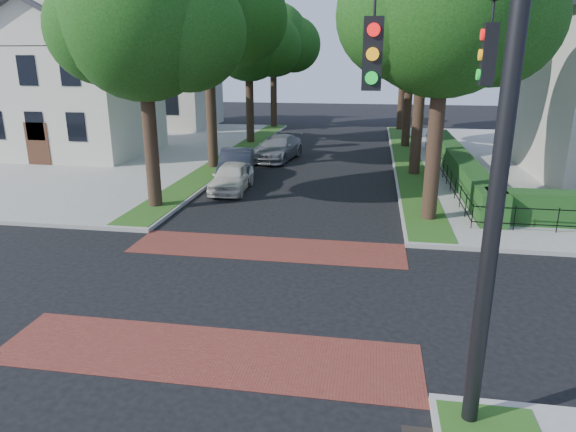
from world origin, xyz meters
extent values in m
plane|color=black|center=(0.00, 0.00, 0.00)|extent=(120.00, 120.00, 0.00)
cube|color=gray|center=(-19.50, 19.00, 0.07)|extent=(30.00, 30.00, 0.15)
cube|color=maroon|center=(0.00, 3.20, 0.01)|extent=(9.00, 2.20, 0.01)
cube|color=maroon|center=(0.00, -3.20, 0.01)|extent=(9.00, 2.20, 0.01)
cube|color=#244F16|center=(5.40, 19.10, 0.16)|extent=(1.60, 29.80, 0.02)
cube|color=#244F16|center=(-5.40, 19.10, 0.16)|extent=(1.60, 29.80, 0.02)
cylinder|color=black|center=(5.50, 7.00, 3.83)|extent=(0.56, 0.56, 7.35)
sphere|color=#15340E|center=(5.50, 7.00, 7.71)|extent=(6.20, 6.20, 6.20)
sphere|color=#15340E|center=(7.21, 7.30, 7.31)|extent=(4.65, 4.65, 4.65)
sphere|color=#15340E|center=(3.95, 6.80, 7.41)|extent=(4.34, 4.34, 4.34)
cylinder|color=black|center=(5.50, 15.00, 4.00)|extent=(0.56, 0.56, 7.70)
sphere|color=#15340E|center=(5.50, 15.00, 8.07)|extent=(6.60, 6.60, 6.60)
sphere|color=#15340E|center=(7.31, 15.30, 7.67)|extent=(4.95, 4.95, 4.95)
sphere|color=#15340E|center=(3.85, 14.80, 7.77)|extent=(4.62, 4.62, 4.62)
sphere|color=#15340E|center=(5.60, 16.65, 8.57)|extent=(4.29, 4.29, 4.29)
cylinder|color=black|center=(5.50, 24.00, 3.47)|extent=(0.56, 0.56, 6.65)
sphere|color=#15340E|center=(5.50, 24.00, 6.99)|extent=(5.80, 5.80, 5.80)
sphere|color=#15340E|center=(7.09, 24.30, 6.59)|extent=(4.35, 4.35, 4.35)
sphere|color=#15340E|center=(4.05, 23.80, 6.69)|extent=(4.06, 4.06, 4.06)
sphere|color=#15340E|center=(5.60, 25.45, 7.49)|extent=(3.77, 3.77, 3.77)
cylinder|color=black|center=(5.50, 33.00, 3.65)|extent=(0.56, 0.56, 7.00)
sphere|color=#15340E|center=(5.50, 33.00, 7.35)|extent=(6.00, 6.00, 6.00)
sphere|color=#15340E|center=(7.15, 33.30, 6.95)|extent=(4.50, 4.50, 4.50)
sphere|color=#15340E|center=(4.00, 32.80, 7.05)|extent=(4.20, 4.20, 4.20)
sphere|color=#15340E|center=(5.60, 34.50, 7.85)|extent=(3.90, 3.90, 3.90)
cylinder|color=black|center=(-5.50, 7.00, 3.65)|extent=(0.56, 0.56, 7.00)
sphere|color=#15340E|center=(-5.50, 7.00, 7.35)|extent=(6.00, 6.00, 6.00)
sphere|color=#15340E|center=(-3.85, 7.30, 6.95)|extent=(4.50, 4.50, 4.50)
sphere|color=#15340E|center=(-7.00, 6.80, 7.05)|extent=(4.20, 4.20, 4.20)
sphere|color=#15340E|center=(-5.40, 8.50, 7.85)|extent=(3.90, 3.90, 3.90)
cylinder|color=black|center=(-5.50, 15.00, 4.17)|extent=(0.56, 0.56, 8.05)
sphere|color=#15340E|center=(-5.50, 15.00, 8.43)|extent=(6.40, 6.40, 6.40)
sphere|color=#15340E|center=(-3.74, 15.30, 8.03)|extent=(4.80, 4.80, 4.80)
sphere|color=#15340E|center=(-7.10, 14.80, 8.13)|extent=(4.48, 4.48, 4.48)
sphere|color=#15340E|center=(-5.40, 16.60, 8.93)|extent=(4.16, 4.16, 4.16)
cylinder|color=black|center=(-5.50, 24.00, 3.58)|extent=(0.56, 0.56, 6.86)
sphere|color=#15340E|center=(-5.50, 24.00, 7.21)|extent=(5.60, 5.60, 5.60)
sphere|color=#15340E|center=(-3.96, 24.30, 6.81)|extent=(4.20, 4.20, 4.20)
sphere|color=#15340E|center=(-6.90, 23.80, 6.91)|extent=(3.92, 3.92, 3.92)
sphere|color=#15340E|center=(-5.40, 25.40, 7.71)|extent=(3.64, 3.64, 3.64)
cylinder|color=black|center=(-5.50, 33.00, 3.72)|extent=(0.56, 0.56, 7.14)
sphere|color=#15340E|center=(-5.50, 33.00, 7.49)|extent=(6.20, 6.20, 6.20)
sphere|color=#15340E|center=(-3.79, 33.30, 7.09)|extent=(4.65, 4.65, 4.65)
sphere|color=#15340E|center=(-7.05, 32.80, 7.19)|extent=(4.34, 4.34, 4.34)
sphere|color=#15340E|center=(-5.40, 34.55, 7.99)|extent=(4.03, 4.03, 4.03)
cube|color=#1C4819|center=(7.70, 15.00, 0.75)|extent=(1.00, 18.00, 1.20)
cube|color=beige|center=(-15.50, 18.00, 3.40)|extent=(9.00, 8.00, 6.50)
cube|color=maroon|center=(-12.80, 16.40, 8.47)|extent=(0.80, 0.80, 3.64)
cube|color=beige|center=(-15.50, 32.00, 3.40)|extent=(9.00, 8.00, 6.50)
cube|color=maroon|center=(-12.80, 30.40, 8.47)|extent=(0.80, 0.80, 3.64)
cylinder|color=black|center=(5.10, -4.60, 4.15)|extent=(0.26, 0.26, 8.00)
cube|color=black|center=(3.20, -4.60, 6.05)|extent=(0.28, 0.22, 1.00)
cylinder|color=red|center=(3.20, -4.73, 6.37)|extent=(0.18, 0.05, 0.18)
cylinder|color=orange|center=(3.20, -4.73, 6.05)|extent=(0.18, 0.05, 0.18)
cylinder|color=#0CB226|center=(3.20, -4.73, 5.73)|extent=(0.18, 0.05, 0.18)
cube|color=black|center=(5.10, -2.90, 6.05)|extent=(0.22, 0.28, 1.00)
cylinder|color=red|center=(4.97, -2.90, 6.37)|extent=(0.05, 0.18, 0.18)
cylinder|color=orange|center=(4.97, -2.90, 6.05)|extent=(0.05, 0.18, 0.18)
cylinder|color=#0CB226|center=(4.97, -2.90, 5.73)|extent=(0.05, 0.18, 0.18)
imported|color=silver|center=(-3.17, 10.42, 0.67)|extent=(1.72, 4.00, 1.35)
imported|color=black|center=(-3.60, 12.93, 0.76)|extent=(2.35, 4.79, 1.51)
imported|color=gray|center=(-2.44, 18.43, 0.73)|extent=(2.78, 5.27, 1.46)
camera|label=1|loc=(3.26, -12.30, 6.00)|focal=32.00mm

